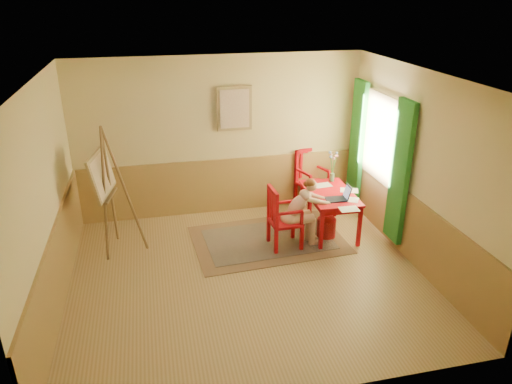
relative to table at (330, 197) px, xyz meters
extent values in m
cube|color=tan|center=(-1.60, -1.01, -0.64)|extent=(5.00, 4.50, 0.02)
cube|color=white|center=(-1.60, -1.01, 2.18)|extent=(5.00, 4.50, 0.02)
cube|color=#E0CE88|center=(-1.60, 1.25, 0.77)|extent=(5.00, 0.02, 2.80)
cube|color=#E0CE88|center=(-1.60, -3.27, 0.77)|extent=(5.00, 0.02, 2.80)
cube|color=#E0CE88|center=(-4.11, -1.01, 0.77)|extent=(0.02, 4.50, 2.80)
cube|color=#E0CE88|center=(0.91, -1.01, 0.77)|extent=(0.02, 4.50, 2.80)
cube|color=tan|center=(-1.60, 1.22, -0.13)|extent=(5.00, 0.04, 1.00)
cube|color=tan|center=(-4.08, -1.01, -0.13)|extent=(0.04, 4.50, 1.00)
cube|color=tan|center=(0.88, -1.01, -0.13)|extent=(0.04, 4.50, 1.00)
cube|color=white|center=(0.87, 0.09, 0.92)|extent=(0.02, 1.00, 1.30)
cube|color=#9A8053|center=(0.85, 0.09, 0.92)|extent=(0.03, 1.12, 1.42)
cube|color=#2A8126|center=(0.80, -0.69, 0.62)|extent=(0.08, 0.45, 2.20)
cube|color=#2A8126|center=(0.80, 0.87, 0.62)|extent=(0.08, 0.45, 2.20)
cube|color=#9A8053|center=(-1.35, 1.20, 1.27)|extent=(0.60, 0.04, 0.76)
cube|color=beige|center=(-1.35, 1.17, 1.27)|extent=(0.50, 0.02, 0.66)
cube|color=#8C7251|center=(-1.06, -0.07, -0.62)|extent=(2.49, 1.74, 0.01)
cube|color=black|center=(-1.06, -0.07, -0.62)|extent=(2.07, 1.32, 0.01)
cube|color=red|center=(0.00, 0.00, 0.07)|extent=(0.76, 1.22, 0.04)
cube|color=red|center=(0.00, 0.00, 0.00)|extent=(0.66, 1.12, 0.10)
cube|color=red|center=(-0.33, -0.54, -0.29)|extent=(0.06, 0.06, 0.68)
cube|color=red|center=(0.29, -0.56, -0.29)|extent=(0.06, 0.06, 0.68)
cube|color=red|center=(-0.29, 0.56, -0.29)|extent=(0.06, 0.06, 0.68)
cube|color=red|center=(0.33, 0.54, -0.29)|extent=(0.06, 0.06, 0.68)
cube|color=red|center=(-0.85, -0.31, -0.20)|extent=(0.49, 0.47, 0.05)
cube|color=red|center=(-1.05, -0.52, -0.42)|extent=(0.05, 0.05, 0.41)
cube|color=red|center=(-0.63, -0.50, -0.42)|extent=(0.05, 0.05, 0.41)
cube|color=red|center=(-1.07, -0.13, -0.42)|extent=(0.05, 0.05, 0.41)
cube|color=red|center=(-0.65, -0.11, -0.42)|extent=(0.05, 0.05, 0.41)
cube|color=red|center=(-1.05, -0.52, 0.11)|extent=(0.05, 0.05, 0.56)
cube|color=red|center=(-1.07, -0.13, 0.11)|extent=(0.05, 0.05, 0.56)
cube|color=red|center=(-1.06, -0.32, 0.35)|extent=(0.07, 0.45, 0.06)
cube|color=red|center=(-1.05, -0.43, 0.09)|extent=(0.03, 0.05, 0.46)
cube|color=red|center=(-1.06, -0.32, 0.09)|extent=(0.03, 0.05, 0.46)
cube|color=red|center=(-1.06, -0.22, 0.09)|extent=(0.03, 0.05, 0.46)
cube|color=red|center=(-0.84, -0.51, 0.05)|extent=(0.42, 0.06, 0.04)
cube|color=red|center=(-0.64, -0.50, -0.06)|extent=(0.04, 0.04, 0.22)
cube|color=red|center=(-0.86, -0.12, 0.05)|extent=(0.42, 0.06, 0.04)
cube|color=red|center=(-0.66, -0.11, -0.06)|extent=(0.04, 0.04, 0.22)
cube|color=red|center=(0.05, 1.02, -0.17)|extent=(0.61, 0.62, 0.05)
cube|color=red|center=(-0.22, 1.16, -0.41)|extent=(0.07, 0.07, 0.44)
cube|color=red|center=(-0.08, 0.74, -0.41)|extent=(0.07, 0.07, 0.44)
cube|color=red|center=(0.18, 1.29, -0.41)|extent=(0.07, 0.07, 0.44)
cube|color=red|center=(0.32, 0.87, -0.41)|extent=(0.07, 0.07, 0.44)
cube|color=red|center=(-0.22, 1.16, 0.15)|extent=(0.07, 0.07, 0.59)
cube|color=red|center=(0.18, 1.29, 0.15)|extent=(0.07, 0.07, 0.59)
cube|color=red|center=(-0.02, 1.23, 0.42)|extent=(0.47, 0.20, 0.06)
cube|color=red|center=(-0.12, 1.19, 0.14)|extent=(0.06, 0.05, 0.49)
cube|color=red|center=(-0.02, 1.23, 0.14)|extent=(0.06, 0.05, 0.49)
cube|color=red|center=(0.08, 1.26, 0.14)|extent=(0.06, 0.05, 0.49)
cube|color=red|center=(-0.15, 0.95, 0.09)|extent=(0.18, 0.43, 0.04)
cube|color=red|center=(-0.08, 0.75, -0.02)|extent=(0.05, 0.05, 0.24)
cube|color=red|center=(0.25, 1.08, 0.09)|extent=(0.18, 0.43, 0.04)
cube|color=red|center=(0.32, 0.88, -0.02)|extent=(0.05, 0.05, 0.24)
ellipsoid|color=beige|center=(-0.80, -0.32, -0.14)|extent=(0.27, 0.33, 0.20)
cylinder|color=beige|center=(-0.61, -0.39, -0.15)|extent=(0.40, 0.16, 0.14)
cylinder|color=beige|center=(-0.61, -0.23, -0.15)|extent=(0.40, 0.16, 0.14)
cylinder|color=beige|center=(-0.42, -0.38, -0.38)|extent=(0.11, 0.11, 0.45)
cylinder|color=beige|center=(-0.43, -0.22, -0.38)|extent=(0.11, 0.11, 0.45)
cube|color=beige|center=(-0.37, -0.38, -0.60)|extent=(0.19, 0.09, 0.07)
cube|color=beige|center=(-0.37, -0.22, -0.60)|extent=(0.19, 0.09, 0.07)
ellipsoid|color=beige|center=(-0.66, -0.32, 0.06)|extent=(0.44, 0.28, 0.47)
ellipsoid|color=beige|center=(-0.53, -0.31, 0.23)|extent=(0.19, 0.27, 0.16)
sphere|color=beige|center=(-0.44, -0.30, 0.37)|extent=(0.19, 0.19, 0.18)
ellipsoid|color=#5F3415|center=(-0.46, -0.30, 0.42)|extent=(0.17, 0.18, 0.13)
sphere|color=#5F3415|center=(-0.53, -0.31, 0.41)|extent=(0.10, 0.10, 0.09)
cylinder|color=beige|center=(-0.44, -0.43, 0.18)|extent=(0.20, 0.09, 0.13)
cylinder|color=beige|center=(-0.25, -0.41, 0.11)|extent=(0.27, 0.14, 0.15)
sphere|color=beige|center=(-0.36, -0.44, 0.15)|extent=(0.08, 0.08, 0.08)
sphere|color=beige|center=(-0.13, -0.37, 0.06)|extent=(0.07, 0.07, 0.07)
cylinder|color=beige|center=(-0.46, -0.17, 0.18)|extent=(0.20, 0.11, 0.13)
cylinder|color=beige|center=(-0.26, -0.18, 0.11)|extent=(0.27, 0.11, 0.15)
sphere|color=beige|center=(-0.37, -0.16, 0.15)|extent=(0.08, 0.08, 0.08)
sphere|color=beige|center=(-0.14, -0.20, 0.06)|extent=(0.07, 0.07, 0.07)
cube|color=#1E2338|center=(-0.02, -0.30, 0.10)|extent=(0.32, 0.24, 0.02)
cube|color=#2D3342|center=(-0.02, -0.30, 0.10)|extent=(0.28, 0.19, 0.00)
cube|color=#1E2338|center=(0.16, -0.30, 0.21)|extent=(0.08, 0.23, 0.21)
cube|color=#99BFF2|center=(0.15, -0.30, 0.21)|extent=(0.06, 0.19, 0.17)
cube|color=white|center=(0.04, -0.67, 0.09)|extent=(0.30, 0.22, 0.00)
cube|color=white|center=(0.33, 0.00, 0.09)|extent=(0.35, 0.30, 0.00)
cube|color=white|center=(-0.02, 0.31, 0.09)|extent=(0.31, 0.23, 0.00)
cube|color=white|center=(0.19, -0.33, 0.09)|extent=(0.35, 0.32, 0.00)
cylinder|color=#3F724C|center=(0.20, 0.46, 0.16)|extent=(0.10, 0.10, 0.14)
cylinder|color=#3F7233|center=(0.19, 0.52, 0.39)|extent=(0.03, 0.12, 0.37)
sphere|color=#728CD8|center=(0.18, 0.58, 0.58)|extent=(0.07, 0.07, 0.06)
cylinder|color=#3F7233|center=(0.17, 0.44, 0.40)|extent=(0.07, 0.07, 0.39)
sphere|color=pink|center=(0.14, 0.41, 0.59)|extent=(0.05, 0.05, 0.04)
cylinder|color=#3F7233|center=(0.21, 0.48, 0.35)|extent=(0.03, 0.03, 0.28)
sphere|color=pink|center=(0.23, 0.49, 0.49)|extent=(0.06, 0.06, 0.04)
cylinder|color=#3F7233|center=(0.16, 0.42, 0.39)|extent=(0.09, 0.09, 0.36)
sphere|color=#728CD8|center=(0.12, 0.38, 0.57)|extent=(0.06, 0.06, 0.05)
cylinder|color=#3F7233|center=(0.24, 0.49, 0.37)|extent=(0.10, 0.06, 0.32)
sphere|color=pink|center=(0.29, 0.51, 0.53)|extent=(0.06, 0.06, 0.05)
cylinder|color=#3F7233|center=(0.22, 0.48, 0.37)|extent=(0.06, 0.03, 0.32)
sphere|color=pink|center=(0.25, 0.49, 0.53)|extent=(0.05, 0.05, 0.04)
cylinder|color=#3F7233|center=(0.24, 0.49, 0.39)|extent=(0.09, 0.07, 0.37)
sphere|color=#728CD8|center=(0.28, 0.53, 0.57)|extent=(0.05, 0.05, 0.04)
cylinder|color=#B31F23|center=(-0.09, -0.16, -0.47)|extent=(0.40, 0.40, 0.33)
cylinder|color=brown|center=(-3.52, 0.04, 0.37)|extent=(0.17, 0.36, 2.00)
cylinder|color=brown|center=(-3.45, 0.36, 0.37)|extent=(0.05, 0.37, 2.00)
cylinder|color=brown|center=(-3.22, 0.15, 0.37)|extent=(0.52, 0.14, 2.00)
cylinder|color=brown|center=(-3.51, 0.21, 0.29)|extent=(0.14, 0.56, 0.03)
cube|color=brown|center=(-3.45, 0.19, 0.29)|extent=(0.18, 0.60, 0.03)
cube|color=#9A8053|center=(-3.54, 0.21, 0.64)|extent=(0.32, 0.90, 0.66)
cube|color=beige|center=(-3.52, 0.21, 0.64)|extent=(0.26, 0.80, 0.57)
camera|label=1|loc=(-2.77, -6.72, 3.18)|focal=33.62mm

